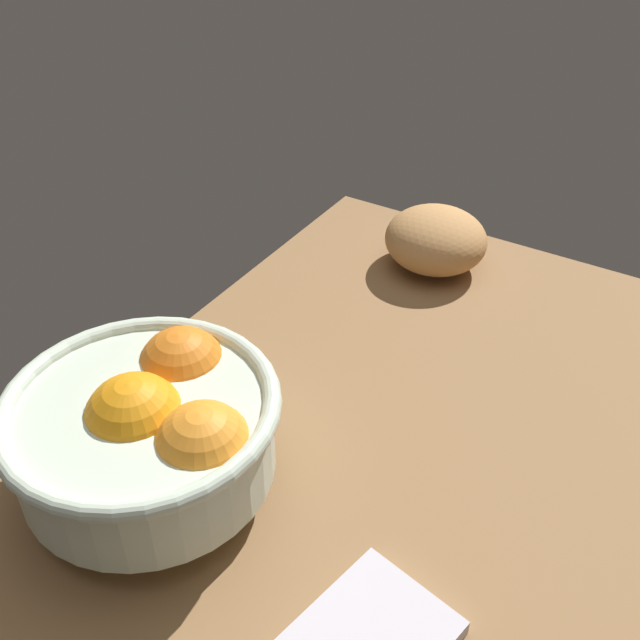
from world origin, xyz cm
name	(u,v)px	position (x,y,z in cm)	size (l,w,h in cm)	color
ground_plane	(424,440)	(0.00, 0.00, -1.50)	(77.58, 63.16, 3.00)	olive
fruit_bowl	(153,428)	(-19.08, 17.10, 7.35)	(23.43, 23.43, 12.83)	silver
bread_loaf	(436,240)	(27.80, 11.98, 3.89)	(13.14, 12.87, 7.78)	tan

